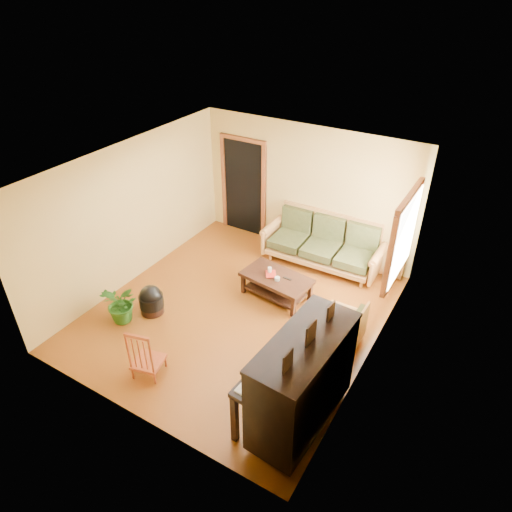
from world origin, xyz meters
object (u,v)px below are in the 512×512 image
Objects in this scene: footstool at (152,303)px; coffee_table at (276,286)px; ceramic_crock at (388,275)px; red_chair at (146,351)px; potted_plant at (122,304)px; sofa at (322,243)px; piano at (302,383)px; armchair at (339,326)px.

coffee_table is at bearing 42.19° from footstool.
footstool is 4.35m from ceramic_crock.
red_chair is at bearing -49.98° from footstool.
potted_plant reaches higher than coffee_table.
ceramic_crock is (1.57, 1.50, -0.09)m from coffee_table.
sofa is at bearing -174.70° from ceramic_crock.
coffee_table is 2.94× the size of footstool.
sofa is at bearing 113.64° from piano.
potted_plant is at bearing 135.77° from red_chair.
coffee_table is at bearing -136.31° from ceramic_crock.
ceramic_crock is at bearing 45.79° from red_chair.
footstool is at bearing -124.59° from sofa.
sofa is 1.42× the size of piano.
footstool is (-1.87, -2.84, -0.30)m from sofa.
armchair is 1.61m from piano.
sofa reaches higher than footstool.
piano is 3.91× the size of footstool.
potted_plant is at bearing -134.64° from coffee_table.
piano reaches higher than potted_plant.
armchair is 0.90× the size of red_chair.
piano reaches higher than footstool.
sofa reaches higher than armchair.
footstool is at bearing 115.32° from red_chair.
red_chair reaches higher than ceramic_crock.
sofa is 2.93× the size of armchair.
piano is (1.29, -3.55, 0.22)m from sofa.
armchair is at bearing 98.31° from piano.
coffee_table is 0.75× the size of piano.
piano is 3.28m from footstool.
red_chair reaches higher than armchair.
piano is (1.54, -2.17, 0.49)m from coffee_table.
red_chair is at bearing -137.78° from armchair.
piano is at bearing -71.33° from sofa.
red_chair is at bearing -105.15° from sofa.
red_chair is at bearing -167.23° from piano.
armchair is 2.12m from ceramic_crock.
armchair is at bearing 27.55° from red_chair.
piano reaches higher than red_chair.
ceramic_crock is at bearing 93.23° from piano.
sofa is 8.98× the size of ceramic_crock.
piano reaches higher than coffee_table.
armchair is 3.06× the size of ceramic_crock.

